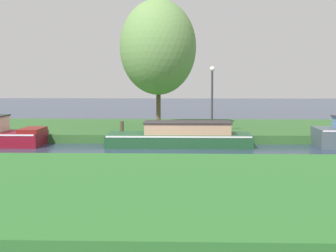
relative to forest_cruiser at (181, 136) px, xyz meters
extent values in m
plane|color=#28354D|center=(-1.20, -1.20, -0.45)|extent=(120.00, 120.00, 0.00)
cube|color=#315F2A|center=(-1.20, 5.80, -0.25)|extent=(72.00, 10.00, 0.40)
cube|color=#2D6B2B|center=(-1.20, -10.20, -0.25)|extent=(72.00, 10.00, 0.40)
cube|color=maroon|center=(-6.69, 0.00, 0.25)|extent=(0.91, 1.86, 0.17)
cube|color=#1C4827|center=(-0.11, 0.00, -0.17)|extent=(6.38, 2.07, 0.56)
cube|color=white|center=(-0.11, 0.00, 0.07)|extent=(6.25, 2.10, 0.07)
cube|color=tan|center=(0.28, 0.00, 0.35)|extent=(3.75, 1.57, 0.48)
cube|color=#2F292B|center=(0.28, 0.00, 0.62)|extent=(3.85, 1.66, 0.06)
cylinder|color=brown|center=(-1.31, 5.59, 1.39)|extent=(0.24, 0.24, 2.88)
ellipsoid|color=#6B9550|center=(-1.31, 5.22, 4.23)|extent=(4.10, 4.73, 5.12)
cylinder|color=#333338|center=(1.45, 2.07, 1.42)|extent=(0.10, 0.10, 2.94)
sphere|color=white|center=(1.45, 2.07, 3.01)|extent=(0.24, 0.24, 0.24)
cylinder|color=#44392B|center=(-2.84, 1.51, 0.24)|extent=(0.18, 0.18, 0.59)
camera|label=1|loc=(0.23, -23.40, 2.52)|focal=56.67mm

